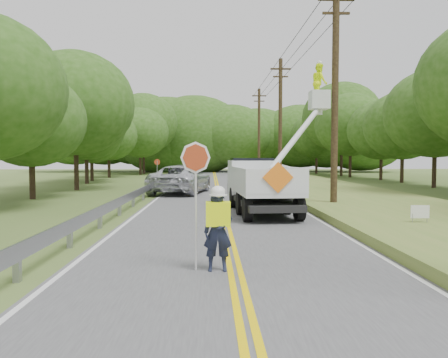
{
  "coord_description": "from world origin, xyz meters",
  "views": [
    {
      "loc": [
        -0.49,
        -10.03,
        2.34
      ],
      "look_at": [
        0.0,
        6.0,
        1.5
      ],
      "focal_mm": 34.58,
      "sensor_mm": 36.0,
      "label": 1
    }
  ],
  "objects": [
    {
      "name": "road",
      "position": [
        0.0,
        14.0,
        0.01
      ],
      "size": [
        7.2,
        96.0,
        0.03
      ],
      "color": "#4A4B4D",
      "rests_on": "ground"
    },
    {
      "name": "utility_poles",
      "position": [
        5.0,
        17.02,
        5.27
      ],
      "size": [
        1.6,
        43.3,
        10.0
      ],
      "color": "black",
      "rests_on": "ground"
    },
    {
      "name": "flagger",
      "position": [
        -0.36,
        -1.38,
        0.96
      ],
      "size": [
        1.05,
        0.39,
        2.62
      ],
      "color": "#191E33",
      "rests_on": "road"
    },
    {
      "name": "treeline_horizon",
      "position": [
        0.95,
        56.14,
        5.5
      ],
      "size": [
        56.13,
        13.69,
        12.24
      ],
      "color": "#254C11",
      "rests_on": "ground"
    },
    {
      "name": "treeline_left",
      "position": [
        -10.13,
        28.22,
        5.54
      ],
      "size": [
        9.98,
        55.92,
        10.77
      ],
      "color": "#332319",
      "rests_on": "ground"
    },
    {
      "name": "stop_sign_permanent",
      "position": [
        -4.46,
        21.99,
        1.39
      ],
      "size": [
        0.43,
        0.2,
        2.16
      ],
      "color": "#929399",
      "rests_on": "ground"
    },
    {
      "name": "yard_sign",
      "position": [
        5.98,
        3.04,
        0.6
      ],
      "size": [
        0.58,
        0.05,
        0.83
      ],
      "color": "white",
      "rests_on": "ground"
    },
    {
      "name": "treeline_right",
      "position": [
        15.79,
        24.05,
        6.09
      ],
      "size": [
        11.84,
        54.31,
        11.22
      ],
      "color": "#332319",
      "rests_on": "ground"
    },
    {
      "name": "guardrail",
      "position": [
        -4.02,
        14.91,
        0.55
      ],
      "size": [
        0.18,
        48.0,
        0.77
      ],
      "color": "#929399",
      "rests_on": "ground"
    },
    {
      "name": "suv_silver",
      "position": [
        -2.38,
        17.2,
        0.9
      ],
      "size": [
        4.02,
        6.75,
        1.76
      ],
      "primitive_type": "imported",
      "rotation": [
        0.0,
        0.0,
        2.96
      ],
      "color": "silver",
      "rests_on": "road"
    },
    {
      "name": "bucket_truck",
      "position": [
        1.77,
        8.58,
        1.49
      ],
      "size": [
        4.37,
        6.59,
        6.4
      ],
      "color": "black",
      "rests_on": "road"
    },
    {
      "name": "tall_grass_verge",
      "position": [
        7.1,
        14.0,
        0.15
      ],
      "size": [
        7.0,
        96.0,
        0.3
      ],
      "primitive_type": "cube",
      "color": "#58772D",
      "rests_on": "ground"
    },
    {
      "name": "suv_darkgrey",
      "position": [
        -2.46,
        25.07,
        0.85
      ],
      "size": [
        3.2,
        6.04,
        1.67
      ],
      "primitive_type": "imported",
      "rotation": [
        0.0,
        0.0,
        2.99
      ],
      "color": "#37393F",
      "rests_on": "road"
    },
    {
      "name": "ground",
      "position": [
        0.0,
        0.0,
        0.0
      ],
      "size": [
        140.0,
        140.0,
        0.0
      ],
      "primitive_type": "plane",
      "color": "#445A24",
      "rests_on": "ground"
    }
  ]
}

